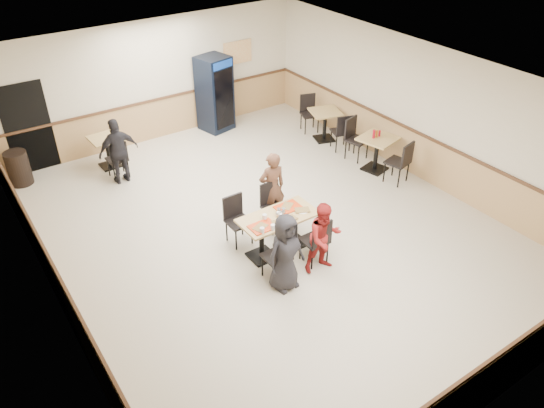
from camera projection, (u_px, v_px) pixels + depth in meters
ground at (268, 228)px, 10.46m from camera, size 10.00×10.00×0.00m
room_shell at (269, 133)px, 12.73m from camera, size 10.00×10.00×10.00m
main_table at (278, 228)px, 9.61m from camera, size 1.43×0.72×0.77m
main_chairs at (276, 230)px, 9.60m from camera, size 1.27×1.68×0.97m
diner_woman_left at (285, 253)px, 8.68m from camera, size 0.73×0.51×1.43m
diner_woman_right at (324, 238)px, 9.09m from camera, size 0.71×0.59×1.35m
diner_man_opposite at (272, 188)px, 10.29m from camera, size 0.60×0.44×1.51m
lone_diner at (119, 151)px, 11.57m from camera, size 0.90×0.39×1.51m
tabletop_clutter at (278, 217)px, 9.41m from camera, size 1.26×0.63×0.12m
side_table_near at (377, 149)px, 12.13m from camera, size 0.92×0.92×0.82m
side_table_near_chair_south at (398, 161)px, 11.69m from camera, size 0.58×0.58×1.04m
side_table_near_chair_north at (357, 139)px, 12.59m from camera, size 0.58×0.58×1.04m
side_table_far at (325, 121)px, 13.45m from camera, size 0.92×0.92×0.78m
side_table_far_chair_south at (341, 131)px, 13.04m from camera, size 0.58×0.58×0.99m
side_table_far_chair_north at (310, 114)px, 13.90m from camera, size 0.58×0.58×0.99m
condiment_caddy at (376, 134)px, 11.95m from camera, size 0.23×0.06×0.20m
back_table at (107, 147)px, 12.29m from camera, size 0.73×0.73×0.75m
back_table_chair_lone at (117, 158)px, 11.90m from camera, size 0.46×0.46×0.95m
pepsi_cooler at (215, 94)px, 13.77m from camera, size 0.88×0.88×1.96m
trash_bin at (18, 168)px, 11.69m from camera, size 0.49×0.49×0.77m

